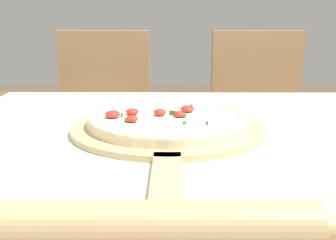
{
  "coord_description": "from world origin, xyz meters",
  "views": [
    {
      "loc": [
        -0.03,
        -0.79,
        0.96
      ],
      "look_at": [
        -0.04,
        0.02,
        0.76
      ],
      "focal_mm": 45.0,
      "sensor_mm": 36.0,
      "label": 1
    }
  ],
  "objects": [
    {
      "name": "pizza_peel",
      "position": [
        -0.04,
        0.03,
        0.73
      ],
      "size": [
        0.4,
        0.62,
        0.01
      ],
      "color": "tan",
      "rests_on": "towel_cloth"
    },
    {
      "name": "rolling_pin",
      "position": [
        -0.08,
        -0.41,
        0.75
      ],
      "size": [
        0.48,
        0.06,
        0.06
      ],
      "rotation": [
        0.0,
        0.0,
        0.01
      ],
      "color": "tan",
      "rests_on": "towel_cloth"
    },
    {
      "name": "chair_right",
      "position": [
        0.33,
        0.88,
        0.52
      ],
      "size": [
        0.42,
        0.42,
        0.89
      ],
      "rotation": [
        0.0,
        0.0,
        0.04
      ],
      "color": "tan",
      "rests_on": "ground_plane"
    },
    {
      "name": "pizza",
      "position": [
        -0.04,
        0.05,
        0.75
      ],
      "size": [
        0.33,
        0.33,
        0.03
      ],
      "color": "beige",
      "rests_on": "pizza_peel"
    },
    {
      "name": "dining_table",
      "position": [
        0.0,
        0.0,
        0.62
      ],
      "size": [
        1.14,
        1.04,
        0.72
      ],
      "color": "brown",
      "rests_on": "ground_plane"
    },
    {
      "name": "towel_cloth",
      "position": [
        0.0,
        0.0,
        0.72
      ],
      "size": [
        1.06,
        0.96,
        0.0
      ],
      "color": "silver",
      "rests_on": "dining_table"
    },
    {
      "name": "chair_left",
      "position": [
        -0.31,
        0.88,
        0.52
      ],
      "size": [
        0.4,
        0.4,
        0.89
      ],
      "rotation": [
        0.0,
        0.0,
        -0.0
      ],
      "color": "tan",
      "rests_on": "ground_plane"
    }
  ]
}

